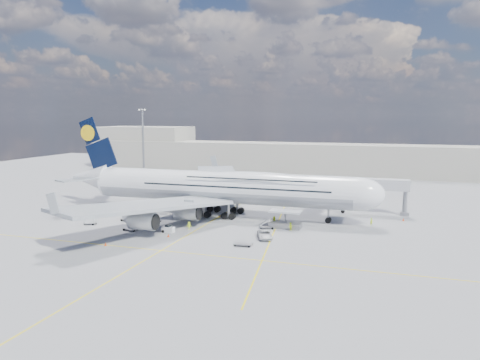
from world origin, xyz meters
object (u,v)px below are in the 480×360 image
(dolly_row_b, at_px, (130,229))
(catering_truck_outer, at_px, (229,184))
(cone_tail, at_px, (89,210))
(crew_tug, at_px, (189,226))
(crew_van, at_px, (274,221))
(light_mast, at_px, (143,146))
(cone_wing_left_inner, at_px, (212,205))
(dolly_back, at_px, (128,216))
(service_van, at_px, (265,234))
(cone_nose, at_px, (403,220))
(dolly_row_c, at_px, (155,220))
(dolly_nose_near, at_px, (267,227))
(dolly_row_a, at_px, (90,220))
(cargo_loader, at_px, (284,222))
(cone_wing_left_outer, at_px, (214,193))
(crew_wing, at_px, (132,217))
(cone_wing_right_inner, at_px, (168,235))
(airliner, at_px, (222,187))
(crew_loader, at_px, (290,227))
(crew_nose, at_px, (371,222))
(cone_wing_right_outer, at_px, (105,244))
(jet_bridge, at_px, (356,186))
(catering_truck_inner, at_px, (190,198))
(baggage_tug, at_px, (168,229))

(dolly_row_b, distance_m, catering_truck_outer, 56.54)
(cone_tail, bearing_deg, crew_tug, -16.94)
(crew_van, bearing_deg, light_mast, 13.19)
(cone_wing_left_inner, bearing_deg, dolly_back, -116.79)
(dolly_row_b, xyz_separation_m, crew_van, (26.95, 13.34, 0.67))
(service_van, height_order, cone_nose, service_van)
(dolly_row_c, relative_size, dolly_back, 0.81)
(dolly_nose_near, bearing_deg, dolly_row_a, 177.04)
(cargo_loader, distance_m, cone_wing_left_outer, 46.19)
(dolly_row_b, relative_size, crew_wing, 2.19)
(crew_wing, relative_size, cone_wing_right_inner, 2.47)
(dolly_row_c, relative_size, cone_wing_left_outer, 5.50)
(airliner, relative_size, cone_nose, 123.13)
(crew_loader, relative_size, cone_wing_left_inner, 2.83)
(dolly_row_a, relative_size, crew_nose, 1.81)
(cone_tail, bearing_deg, cone_nose, 9.73)
(dolly_row_b, relative_size, dolly_back, 0.92)
(cargo_loader, bearing_deg, crew_loader, -54.31)
(cone_wing_right_outer, bearing_deg, cone_wing_left_outer, 91.60)
(crew_loader, distance_m, crew_wing, 35.71)
(dolly_nose_near, height_order, crew_tug, crew_tug)
(cone_nose, bearing_deg, jet_bridge, 160.74)
(crew_wing, xyz_separation_m, cone_wing_left_inner, (10.73, 21.68, -0.45))
(dolly_nose_near, xyz_separation_m, crew_wing, (-30.63, -2.38, 0.40))
(catering_truck_inner, bearing_deg, crew_van, -53.55)
(baggage_tug, relative_size, cone_wing_left_inner, 4.37)
(crew_van, relative_size, cone_wing_right_outer, 3.23)
(dolly_row_c, distance_m, dolly_back, 6.07)
(airliner, xyz_separation_m, crew_van, (14.01, -5.80, -5.86))
(crew_loader, xyz_separation_m, crew_wing, (-35.67, -1.57, -0.13))
(catering_truck_inner, height_order, crew_nose, catering_truck_inner)
(dolly_back, xyz_separation_m, cone_wing_right_inner, (14.65, -9.54, -0.82))
(airliner, height_order, crew_wing, airliner)
(baggage_tug, distance_m, cone_wing_right_inner, 3.47)
(crew_wing, height_order, crew_tug, crew_tug)
(airliner, bearing_deg, light_mast, 139.00)
(catering_truck_outer, distance_m, crew_wing, 48.91)
(dolly_row_a, distance_m, cone_wing_right_inner, 21.15)
(cargo_loader, xyz_separation_m, crew_tug, (-18.28, -7.79, -0.42))
(catering_truck_outer, relative_size, cone_wing_right_outer, 9.26)
(jet_bridge, xyz_separation_m, dolly_row_a, (-53.50, -28.14, -5.96))
(dolly_row_c, height_order, cone_nose, cone_nose)
(cone_nose, distance_m, cone_wing_left_outer, 57.41)
(service_van, height_order, cone_wing_left_outer, service_van)
(catering_truck_outer, xyz_separation_m, cone_wing_right_outer, (0.11, -67.76, -1.30))
(light_mast, bearing_deg, crew_wing, -63.58)
(cone_wing_left_inner, xyz_separation_m, cone_tail, (-26.25, -15.93, -0.07))
(jet_bridge, distance_m, cone_wing_right_outer, 58.45)
(crew_loader, bearing_deg, cone_nose, 73.39)
(jet_bridge, relative_size, dolly_row_c, 6.51)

